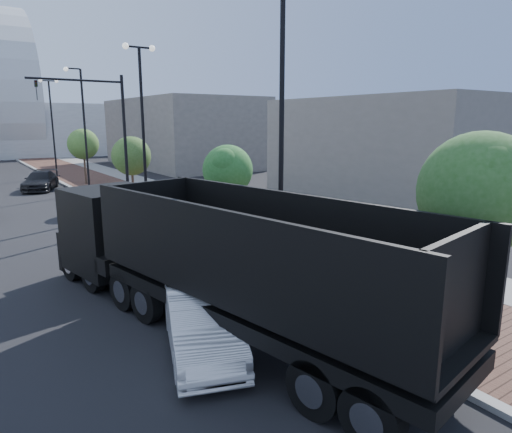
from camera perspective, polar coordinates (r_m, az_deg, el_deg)
sidewalk at (r=43.38m, az=-18.50°, el=4.23°), size 7.00×140.00×0.12m
concrete_strip at (r=44.19m, az=-15.13°, el=4.57°), size 2.40×140.00×0.13m
curb at (r=42.57m, az=-23.03°, el=3.77°), size 0.30×140.00×0.14m
dump_truck at (r=13.61m, az=-10.89°, el=-4.89°), size 5.18×13.94×3.69m
white_sedan at (r=11.20m, az=-6.92°, el=-13.09°), size 2.90×4.65×1.45m
dark_car_far at (r=40.19m, az=-25.53°, el=4.09°), size 3.82×5.53×1.49m
pedestrian at (r=30.14m, az=-7.46°, el=2.99°), size 0.67×0.56×1.58m
streetlight_1 at (r=14.39m, az=2.83°, el=7.54°), size 1.44×0.56×9.21m
streetlight_2 at (r=25.03m, az=-14.03°, el=10.19°), size 1.72×0.56×9.28m
streetlight_3 at (r=36.49m, az=-20.88°, el=9.47°), size 1.44×0.56×9.21m
streetlight_4 at (r=48.24m, az=-24.26°, el=10.20°), size 1.72×0.56×9.28m
traffic_mast at (r=27.58m, az=-18.05°, el=10.43°), size 5.09×0.20×8.00m
tree_0 at (r=11.35m, az=26.36°, el=2.75°), size 2.72×2.72×5.25m
tree_1 at (r=19.27m, az=-3.50°, el=5.84°), size 2.21×2.13×4.48m
tree_2 at (r=30.19m, az=-15.38°, el=7.36°), size 2.51×2.48×4.49m
tree_3 at (r=41.68m, az=-20.91°, el=8.52°), size 2.59×2.58×4.80m
commercial_block_ne at (r=56.85m, az=-9.31°, el=10.37°), size 12.00×22.00×8.00m
commercial_block_e at (r=33.89m, az=16.50°, el=8.20°), size 10.00×16.00×7.00m
utility_cover_1 at (r=15.14m, az=13.19°, el=-8.94°), size 0.50×0.50×0.02m
utility_cover_2 at (r=23.62m, az=-6.79°, el=-1.13°), size 0.50×0.50×0.02m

